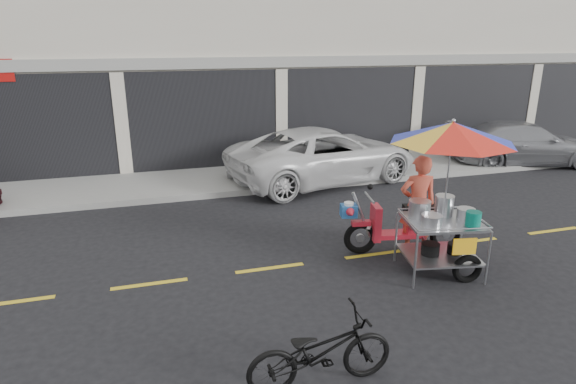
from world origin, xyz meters
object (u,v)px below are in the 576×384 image
object	(u,v)px
silver_pickup	(523,143)
near_bicycle	(320,351)
white_pickup	(324,155)
food_vendor_rig	(436,174)

from	to	relation	value
silver_pickup	near_bicycle	world-z (taller)	silver_pickup
white_pickup	food_vendor_rig	size ratio (longest dim) A/B	2.03
near_bicycle	food_vendor_rig	distance (m)	3.94
silver_pickup	near_bicycle	xyz separation A→B (m)	(-9.41, -7.67, -0.21)
silver_pickup	food_vendor_rig	size ratio (longest dim) A/B	1.73
near_bicycle	silver_pickup	bearing A→B (deg)	-50.92
white_pickup	near_bicycle	size ratio (longest dim) A/B	3.09
food_vendor_rig	silver_pickup	bearing A→B (deg)	49.55
food_vendor_rig	white_pickup	bearing A→B (deg)	100.87
white_pickup	food_vendor_rig	xyz separation A→B (m)	(0.02, -5.27, 0.90)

